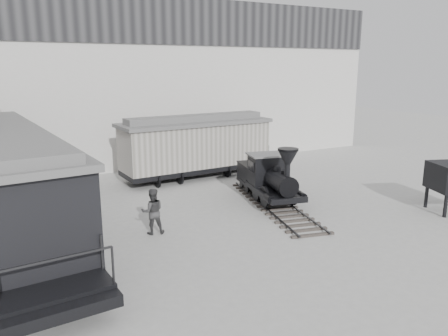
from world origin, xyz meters
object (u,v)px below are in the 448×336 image
locomotive (270,181)px  visitor_b (153,211)px  passenger_coach (11,183)px  boxcar (196,145)px  visitor_a (53,215)px

locomotive → visitor_b: locomotive is taller
passenger_coach → locomotive: bearing=-8.9°
boxcar → visitor_a: bearing=-149.5°
passenger_coach → boxcar: bearing=23.4°
locomotive → passenger_coach: 11.58m
visitor_b → visitor_a: bearing=-10.5°
visitor_a → visitor_b: visitor_b is taller
boxcar → passenger_coach: size_ratio=0.62×
passenger_coach → visitor_a: passenger_coach is taller
boxcar → visitor_a: 10.95m
visitor_b → passenger_coach: bearing=-10.1°
visitor_a → locomotive: bearing=169.3°
boxcar → visitor_b: (-5.49, -7.65, -1.06)m
visitor_a → visitor_b: 3.94m
locomotive → passenger_coach: bearing=-171.7°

